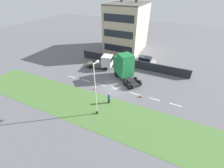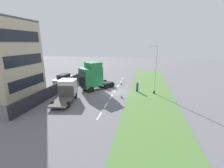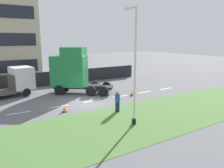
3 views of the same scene
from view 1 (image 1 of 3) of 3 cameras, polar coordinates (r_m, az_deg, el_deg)
name	(u,v)px [view 1 (image 1 of 3)]	position (r m, az deg, el deg)	size (l,w,h in m)	color
ground_plane	(113,88)	(26.09, 0.53, -1.53)	(120.00, 120.00, 0.00)	slate
grass_verge	(96,110)	(21.99, -6.12, -9.69)	(7.00, 44.00, 0.01)	#4C7538
lane_markings	(117,89)	(25.85, 1.94, -1.91)	(0.16, 21.00, 0.00)	white
boundary_wall	(131,63)	(32.94, 7.16, 7.93)	(0.25, 24.00, 1.74)	#232328
building_block	(127,28)	(41.17, 5.71, 20.51)	(11.64, 8.38, 12.62)	#C1B293
lorry_cab	(124,66)	(27.88, 4.73, 6.67)	(5.73, 6.28, 5.00)	black
flatbed_truck	(105,62)	(31.88, -2.60, 8.53)	(3.14, 5.96, 2.86)	silver
parked_car	(144,61)	(33.87, 12.26, 8.43)	(2.10, 4.76, 2.09)	#9EA3A8
lamp_post	(96,92)	(19.12, -6.15, -3.15)	(1.26, 0.29, 7.70)	black
pedestrian	(109,98)	(22.49, -1.18, -5.49)	(0.39, 0.39, 1.71)	#1E233D
traffic_cone_lead	(141,96)	(24.35, 10.98, -4.36)	(0.36, 0.36, 0.58)	black
traffic_cone_trailing	(96,88)	(25.76, -6.24, -1.50)	(0.36, 0.36, 0.58)	black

